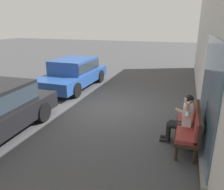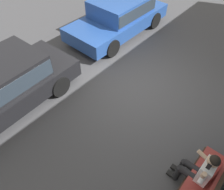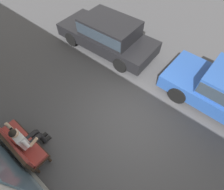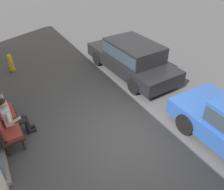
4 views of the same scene
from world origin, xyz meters
The scene contains 5 objects.
ground_plane centered at (0.00, 0.00, 0.00)m, with size 60.00×60.00×0.00m, color #424244.
building_facade centered at (0.02, 3.40, 2.31)m, with size 18.00×0.51×4.65m.
bench centered at (1.76, 2.90, 0.57)m, with size 1.69×0.55×0.99m.
person_on_phone centered at (1.67, 2.67, 0.70)m, with size 0.73×0.74×1.33m.
parked_car_near centered at (-2.13, -2.45, 0.75)m, with size 4.28×1.96×1.36m.
Camera 1 is at (7.04, 2.60, 3.00)m, focal length 35.00 mm.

